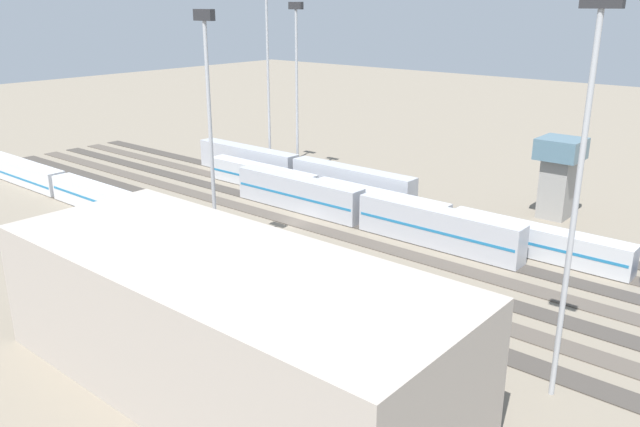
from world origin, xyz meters
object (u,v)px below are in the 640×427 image
object	(u,v)px
light_mast_2	(268,61)
control_tower	(558,171)
train_on_track_0	(296,171)
light_mast_1	(209,112)
train_on_track_1	(437,217)
train_on_track_6	(101,199)
light_mast_0	(297,71)
train_on_track_2	(362,209)
light_mast_3	(581,161)
maintenance_shed	(223,323)

from	to	relation	value
light_mast_2	control_tower	bearing A→B (deg)	-171.17
train_on_track_0	light_mast_1	distance (m)	40.32
train_on_track_0	light_mast_2	bearing A→B (deg)	-20.52
train_on_track_1	train_on_track_6	distance (m)	50.05
light_mast_2	control_tower	distance (m)	53.08
control_tower	light_mast_0	bearing A→B (deg)	10.38
train_on_track_2	light_mast_2	world-z (taller)	light_mast_2
train_on_track_6	train_on_track_0	bearing A→B (deg)	-112.89
train_on_track_2	train_on_track_1	bearing A→B (deg)	-151.07
train_on_track_1	train_on_track_0	bearing A→B (deg)	-9.25
train_on_track_0	control_tower	size ratio (longest dim) A/B	3.98
control_tower	train_on_track_6	bearing A→B (deg)	37.92
train_on_track_0	train_on_track_1	world-z (taller)	train_on_track_0
train_on_track_6	control_tower	xyz separation A→B (m)	(-53.43, -41.63, 4.98)
train_on_track_0	light_mast_3	distance (m)	68.72
train_on_track_6	light_mast_3	bearing A→B (deg)	177.56
train_on_track_0	train_on_track_2	distance (m)	23.84
train_on_track_1	maintenance_shed	xyz separation A→B (m)	(-6.05, 44.18, 3.62)
train_on_track_2	light_mast_1	size ratio (longest dim) A/B	1.60
light_mast_2	train_on_track_2	bearing A→B (deg)	156.53
light_mast_2	control_tower	size ratio (longest dim) A/B	2.77
light_mast_1	light_mast_3	xyz separation A→B (m)	(-40.90, 0.13, 0.78)
light_mast_1	maintenance_shed	size ratio (longest dim) A/B	0.72
train_on_track_1	train_on_track_6	world-z (taller)	train_on_track_1
train_on_track_2	light_mast_0	world-z (taller)	light_mast_0
train_on_track_0	control_tower	distance (m)	42.61
light_mast_3	train_on_track_6	bearing A→B (deg)	-2.44
light_mast_3	control_tower	distance (m)	49.39
train_on_track_0	light_mast_1	world-z (taller)	light_mast_1
train_on_track_6	maintenance_shed	distance (m)	53.13
train_on_track_0	train_on_track_1	bearing A→B (deg)	170.75
light_mast_2	control_tower	xyz separation A→B (m)	(-50.76, -7.89, -13.37)
light_mast_3	control_tower	xyz separation A→B (m)	(17.14, -44.63, -12.41)
light_mast_0	train_on_track_2	bearing A→B (deg)	151.04
light_mast_3	train_on_track_1	bearing A→B (deg)	-45.83
light_mast_0	light_mast_1	world-z (taller)	light_mast_0
train_on_track_0	light_mast_2	world-z (taller)	light_mast_2
train_on_track_1	light_mast_1	world-z (taller)	light_mast_1
light_mast_2	maintenance_shed	distance (m)	72.11
train_on_track_1	light_mast_2	bearing A→B (deg)	-12.13
light_mast_1	light_mast_3	bearing A→B (deg)	179.82
train_on_track_0	train_on_track_6	xyz separation A→B (m)	(12.66, 30.00, -0.61)
light_mast_2	light_mast_0	bearing A→B (deg)	179.00
light_mast_0	light_mast_2	distance (m)	7.15
train_on_track_6	control_tower	size ratio (longest dim) A/B	6.02
train_on_track_6	light_mast_0	size ratio (longest dim) A/B	2.35
train_on_track_0	train_on_track_6	world-z (taller)	train_on_track_0
light_mast_1	control_tower	xyz separation A→B (m)	(-23.76, -44.50, -11.62)
light_mast_0	light_mast_2	size ratio (longest dim) A/B	0.93
train_on_track_2	light_mast_3	distance (m)	46.10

